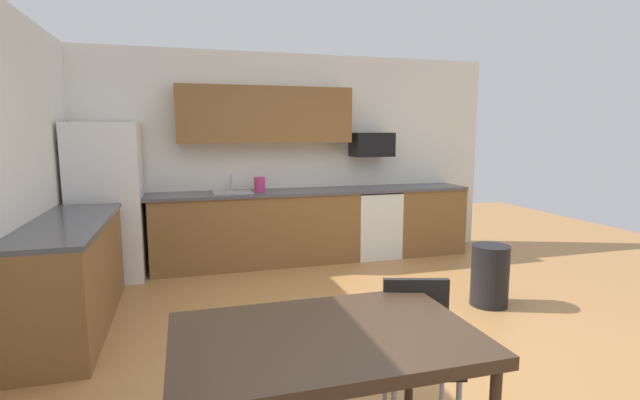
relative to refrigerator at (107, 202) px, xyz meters
The scene contains 17 objects.
ground_plane 3.24m from the refrigerator, 45.52° to the right, with size 12.00×12.00×0.00m, color #B77F47.
wall_back 2.27m from the refrigerator, 11.16° to the left, with size 5.80×0.10×2.70m, color white.
cabinet_run_back 1.78m from the refrigerator, ahead, with size 2.59×0.60×0.90m, color brown.
cabinet_run_back_right 4.13m from the refrigerator, ahead, with size 0.96×0.60×0.90m, color brown.
cabinet_run_left 1.49m from the refrigerator, 94.83° to the right, with size 0.60×2.00×0.90m, color brown.
countertop_back 2.18m from the refrigerator, ahead, with size 4.80×0.64×0.04m, color #4C4C51.
countertop_left 1.43m from the refrigerator, 94.83° to the right, with size 0.64×2.00×0.04m, color #4C4C51.
upper_cabinets_back 2.14m from the refrigerator, ahead, with size 2.20×0.34×0.70m, color brown.
refrigerator is the anchor object (origin of this frame).
oven_range 3.35m from the refrigerator, ahead, with size 0.60×0.60×0.91m.
microwave 3.38m from the refrigerator, ahead, with size 0.54×0.36×0.32m, color black.
sink_basin 1.43m from the refrigerator, ahead, with size 0.48×0.40×0.14m, color #A5A8AD.
sink_faucet 1.46m from the refrigerator, 10.30° to the left, with size 0.02×0.02×0.24m, color #B2B5BA.
dining_table 4.08m from the refrigerator, 69.13° to the right, with size 1.40×0.90×0.78m.
chair_near_table 4.11m from the refrigerator, 59.32° to the right, with size 0.50×0.50×0.85m.
trash_bin 4.23m from the refrigerator, 28.29° to the right, with size 0.36×0.36×0.60m, color black.
kettle 1.78m from the refrigerator, ahead, with size 0.14×0.14×0.20m, color #CC3372.
Camera 1 is at (-1.33, -3.55, 1.70)m, focal length 26.35 mm.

